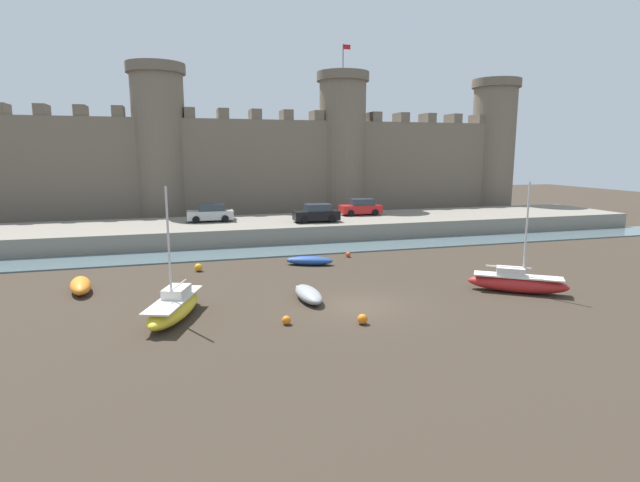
% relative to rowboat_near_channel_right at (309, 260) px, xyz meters
% --- Properties ---
extents(ground_plane, '(160.00, 160.00, 0.00)m').
position_rel_rowboat_near_channel_right_xyz_m(ground_plane, '(-0.01, -9.77, -0.32)').
color(ground_plane, '#382D23').
extents(water_channel, '(80.00, 4.50, 0.10)m').
position_rel_rowboat_near_channel_right_xyz_m(water_channel, '(-0.01, 5.31, -0.27)').
color(water_channel, slate).
rests_on(water_channel, ground).
extents(quay_road, '(71.71, 10.00, 1.48)m').
position_rel_rowboat_near_channel_right_xyz_m(quay_road, '(-0.01, 12.56, 0.42)').
color(quay_road, gray).
rests_on(quay_road, ground).
extents(castle, '(65.57, 5.86, 19.49)m').
position_rel_rowboat_near_channel_right_xyz_m(castle, '(-0.01, 22.38, 6.69)').
color(castle, '#706354').
rests_on(castle, ground).
extents(rowboat_near_channel_right, '(3.40, 2.18, 0.61)m').
position_rel_rowboat_near_channel_right_xyz_m(rowboat_near_channel_right, '(0.00, 0.00, 0.00)').
color(rowboat_near_channel_right, '#234793').
rests_on(rowboat_near_channel_right, ground).
extents(sailboat_near_channel_left, '(5.02, 4.08, 6.15)m').
position_rel_rowboat_near_channel_right_xyz_m(sailboat_near_channel_left, '(9.28, -9.86, 0.25)').
color(sailboat_near_channel_left, red).
rests_on(sailboat_near_channel_left, ground).
extents(sailboat_foreground_left, '(3.25, 5.53, 6.20)m').
position_rel_rowboat_near_channel_right_xyz_m(sailboat_foreground_left, '(-8.99, -9.19, 0.26)').
color(sailboat_foreground_left, yellow).
rests_on(sailboat_foreground_left, ground).
extents(rowboat_midflat_left, '(1.21, 3.27, 0.68)m').
position_rel_rowboat_near_channel_right_xyz_m(rowboat_midflat_left, '(-2.24, -8.13, 0.03)').
color(rowboat_midflat_left, gray).
rests_on(rowboat_midflat_left, ground).
extents(rowboat_foreground_centre, '(1.59, 3.35, 0.79)m').
position_rel_rowboat_near_channel_right_xyz_m(rowboat_foreground_centre, '(-13.98, -3.10, 0.09)').
color(rowboat_foreground_centre, orange).
rests_on(rowboat_foreground_centre, ground).
extents(mooring_buoy_near_shore, '(0.47, 0.47, 0.47)m').
position_rel_rowboat_near_channel_right_xyz_m(mooring_buoy_near_shore, '(-0.83, -12.36, -0.09)').
color(mooring_buoy_near_shore, orange).
rests_on(mooring_buoy_near_shore, ground).
extents(mooring_buoy_near_channel, '(0.38, 0.38, 0.38)m').
position_rel_rowboat_near_channel_right_xyz_m(mooring_buoy_near_channel, '(3.45, 1.73, -0.13)').
color(mooring_buoy_near_channel, '#E04C1E').
rests_on(mooring_buoy_near_channel, ground).
extents(mooring_buoy_mid_mud, '(0.41, 0.41, 0.41)m').
position_rel_rowboat_near_channel_right_xyz_m(mooring_buoy_mid_mud, '(-4.15, -11.46, -0.12)').
color(mooring_buoy_mid_mud, orange).
rests_on(mooring_buoy_mid_mud, ground).
extents(mooring_buoy_off_centre, '(0.52, 0.52, 0.52)m').
position_rel_rowboat_near_channel_right_xyz_m(mooring_buoy_off_centre, '(-7.47, 0.20, -0.07)').
color(mooring_buoy_off_centre, orange).
rests_on(mooring_buoy_off_centre, ground).
extents(car_quay_east, '(4.15, 1.98, 1.62)m').
position_rel_rowboat_near_channel_right_xyz_m(car_quay_east, '(-5.68, 13.37, 1.94)').
color(car_quay_east, '#B2B5B7').
rests_on(car_quay_east, quay_road).
extents(car_quay_west, '(4.15, 1.98, 1.62)m').
position_rel_rowboat_near_channel_right_xyz_m(car_quay_west, '(9.15, 14.14, 1.94)').
color(car_quay_west, red).
rests_on(car_quay_west, quay_road).
extents(car_quay_centre_east, '(4.15, 1.98, 1.62)m').
position_rel_rowboat_near_channel_right_xyz_m(car_quay_centre_east, '(3.49, 10.43, 1.94)').
color(car_quay_centre_east, black).
rests_on(car_quay_centre_east, quay_road).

